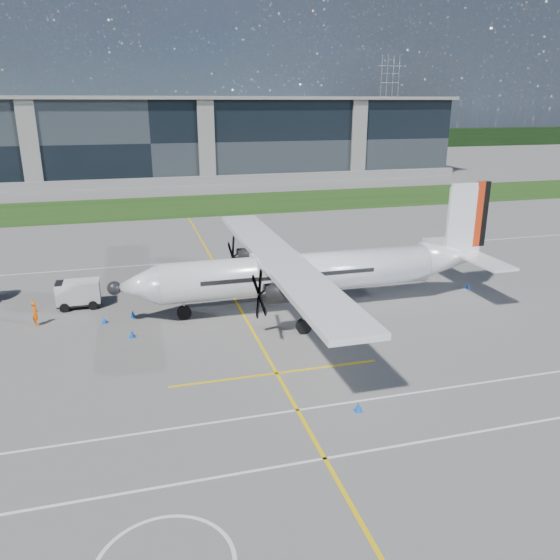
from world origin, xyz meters
The scene contains 16 objects.
ground centered at (0.00, 40.00, 0.00)m, with size 400.00×400.00×0.00m, color #5C5A57.
grass_strip centered at (0.00, 48.00, 0.02)m, with size 400.00×18.00×0.04m, color #1A3F11.
terminal_building centered at (0.00, 80.00, 7.50)m, with size 120.00×20.00×15.00m, color black.
tree_line centered at (0.00, 140.00, 3.00)m, with size 400.00×6.00×6.00m, color black.
pylon_east centered at (85.00, 150.00, 15.00)m, with size 9.00×4.60×30.00m, color gray, non-canonical shape.
yellow_taxiway_centerline centered at (3.00, 10.00, 0.01)m, with size 0.20×70.00×0.01m, color yellow.
white_lane_line centered at (0.00, -14.00, 0.01)m, with size 90.00×0.15×0.01m, color white.
turboprop_aircraft centered at (8.26, 3.45, 4.40)m, with size 28.29×29.33×8.80m, color white, non-canonical shape.
baggage_tug centered at (-8.43, 8.05, 0.98)m, with size 3.28×1.97×1.97m, color silver, non-canonical shape.
ground_crew_person centered at (-11.01, 5.02, 1.00)m, with size 0.81×0.58×1.99m, color #F25907.
safety_cone_portwing centered at (5.87, -10.86, 0.25)m, with size 0.36×0.36×0.50m, color blue.
safety_cone_fwd centered at (-6.56, 4.25, 0.25)m, with size 0.36×0.36×0.50m, color blue.
safety_cone_tail centered at (21.87, 4.03, 0.25)m, with size 0.36×0.36×0.50m, color blue.
safety_cone_nose_stbd centered at (-4.65, 4.85, 0.25)m, with size 0.36×0.36×0.50m, color blue.
safety_cone_stbdwing centered at (6.01, 18.92, 0.25)m, with size 0.36×0.36×0.50m, color blue.
safety_cone_nose_port centered at (-4.75, 1.26, 0.25)m, with size 0.36×0.36×0.50m, color blue.
Camera 1 is at (-4.06, -32.58, 14.49)m, focal length 35.00 mm.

